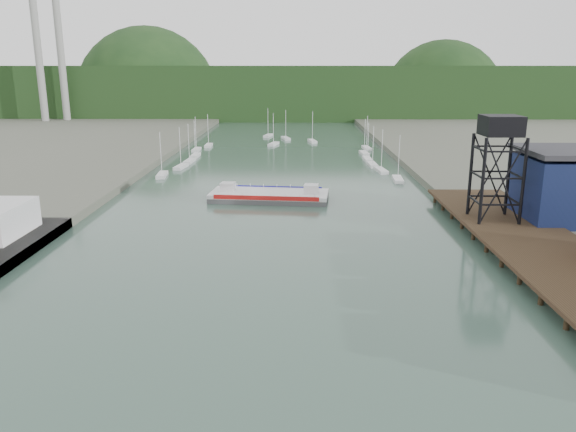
{
  "coord_description": "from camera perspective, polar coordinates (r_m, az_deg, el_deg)",
  "views": [
    {
      "loc": [
        4.18,
        -27.04,
        25.0
      ],
      "look_at": [
        3.13,
        52.36,
        4.0
      ],
      "focal_mm": 35.0,
      "sensor_mm": 36.0,
      "label": 1
    }
  ],
  "objects": [
    {
      "name": "chain_ferry",
      "position": [
        109.48,
        -1.91,
        2.11
      ],
      "size": [
        23.52,
        11.31,
        3.27
      ],
      "rotation": [
        0.0,
        0.0,
        -0.1
      ],
      "color": "#48484B",
      "rests_on": "ground"
    },
    {
      "name": "smokestacks",
      "position": [
        282.01,
        -23.03,
        14.7
      ],
      "size": [
        11.2,
        8.2,
        60.0
      ],
      "color": "gray",
      "rests_on": "ground"
    },
    {
      "name": "east_pier",
      "position": [
        82.47,
        24.21,
        -2.8
      ],
      "size": [
        14.0,
        70.0,
        2.45
      ],
      "color": "black",
      "rests_on": "ground"
    },
    {
      "name": "lift_tower",
      "position": [
        90.94,
        20.78,
        7.96
      ],
      "size": [
        6.5,
        6.5,
        16.0
      ],
      "color": "black",
      "rests_on": "east_pier"
    },
    {
      "name": "distant_hills",
      "position": [
        328.82,
        -0.68,
        12.26
      ],
      "size": [
        500.0,
        120.0,
        80.0
      ],
      "color": "#183216",
      "rests_on": "ground"
    },
    {
      "name": "marina_sailboats",
      "position": [
        167.38,
        -0.65,
        6.34
      ],
      "size": [
        57.71,
        92.65,
        0.9
      ],
      "color": "silver",
      "rests_on": "ground"
    }
  ]
}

